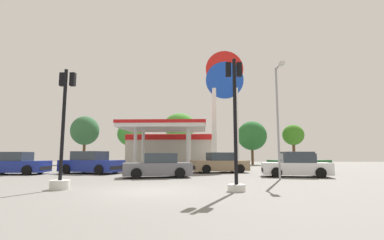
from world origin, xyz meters
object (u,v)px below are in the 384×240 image
at_px(tree_4, 293,135).
at_px(car_5, 220,163).
at_px(corner_streetlamp, 278,110).
at_px(traffic_signal_1, 62,150).
at_px(car_0, 91,163).
at_px(tree_1, 130,134).
at_px(traffic_signal_0, 235,135).
at_px(tree_3, 252,136).
at_px(car_2, 157,166).
at_px(car_3, 15,164).
at_px(car_4, 298,163).
at_px(tree_0, 85,131).
at_px(car_1, 296,166).
at_px(station_pole_sign, 225,93).
at_px(tree_2, 180,126).

bearing_deg(tree_4, car_5, -122.77).
bearing_deg(corner_streetlamp, traffic_signal_1, -155.62).
distance_m(car_0, tree_1, 22.04).
xyz_separation_m(traffic_signal_0, tree_3, (5.76, 28.99, 1.92)).
bearing_deg(car_5, tree_1, 121.53).
bearing_deg(traffic_signal_0, corner_streetlamp, 58.05).
xyz_separation_m(car_2, traffic_signal_1, (-2.95, -5.99, 0.92)).
xyz_separation_m(car_3, tree_4, (26.17, 20.26, 3.40)).
bearing_deg(corner_streetlamp, tree_1, 120.20).
distance_m(car_4, corner_streetlamp, 7.96).
bearing_deg(tree_0, car_0, -65.25).
relative_size(car_1, traffic_signal_0, 0.83).
xyz_separation_m(station_pole_sign, tree_4, (10.55, 12.21, -3.41)).
distance_m(tree_0, tree_4, 29.87).
relative_size(car_0, tree_2, 0.66).
height_order(car_0, tree_3, tree_3).
bearing_deg(car_3, car_2, -12.36).
relative_size(tree_1, tree_3, 1.04).
bearing_deg(car_4, car_1, -110.49).
bearing_deg(car_0, tree_2, 76.04).
bearing_deg(tree_0, tree_1, 22.18).
bearing_deg(traffic_signal_1, car_1, 30.41).
bearing_deg(tree_0, tree_4, 0.29).
height_order(car_2, car_5, car_5).
height_order(traffic_signal_1, tree_2, tree_2).
bearing_deg(tree_4, car_3, -142.25).
bearing_deg(tree_3, car_4, -88.52).
distance_m(car_5, tree_2, 19.51).
height_order(car_0, traffic_signal_0, traffic_signal_0).
bearing_deg(car_4, tree_2, 121.12).
xyz_separation_m(station_pole_sign, car_1, (3.62, -9.54, -6.86)).
distance_m(car_0, traffic_signal_0, 13.63).
bearing_deg(traffic_signal_0, car_5, 89.69).
xyz_separation_m(station_pole_sign, traffic_signal_0, (-0.98, -16.67, -5.39)).
relative_size(station_pole_sign, car_2, 2.70).
bearing_deg(tree_0, traffic_signal_1, -68.26).
xyz_separation_m(car_1, tree_0, (-22.93, 21.60, 4.17)).
height_order(car_3, tree_3, tree_3).
height_order(car_0, car_5, car_0).
distance_m(station_pole_sign, car_3, 18.84).
distance_m(tree_0, tree_1, 6.53).
xyz_separation_m(tree_0, tree_3, (24.09, 0.26, -0.78)).
relative_size(car_3, tree_3, 0.74).
distance_m(car_2, traffic_signal_0, 7.63).
distance_m(car_0, tree_2, 20.88).
distance_m(car_1, tree_2, 24.57).
xyz_separation_m(traffic_signal_1, tree_3, (12.76, 28.67, 2.47)).
bearing_deg(tree_3, car_2, -113.37).
xyz_separation_m(car_1, tree_3, (1.15, 21.86, 3.39)).
bearing_deg(tree_2, traffic_signal_0, -81.05).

